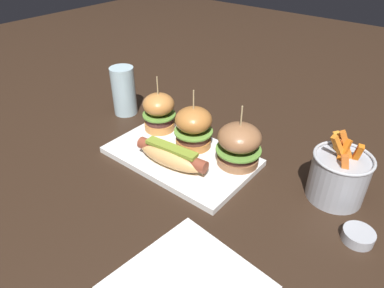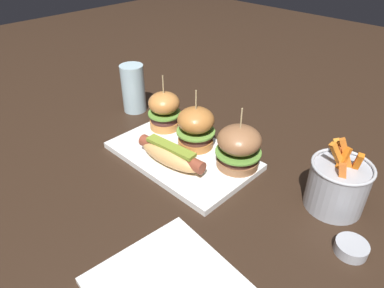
% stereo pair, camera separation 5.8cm
% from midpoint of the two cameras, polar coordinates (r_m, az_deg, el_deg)
% --- Properties ---
extents(ground_plane, '(3.00, 3.00, 0.00)m').
position_cam_midpoint_polar(ground_plane, '(0.79, 0.41, -2.40)').
color(ground_plane, black).
extents(platter_main, '(0.33, 0.20, 0.01)m').
position_cam_midpoint_polar(platter_main, '(0.79, 0.41, -1.99)').
color(platter_main, white).
rests_on(platter_main, ground).
extents(hot_dog, '(0.17, 0.07, 0.05)m').
position_cam_midpoint_polar(hot_dog, '(0.74, -1.27, -1.81)').
color(hot_dog, '#E0A662').
rests_on(hot_dog, platter_main).
extents(slider_left, '(0.08, 0.08, 0.14)m').
position_cam_midpoint_polar(slider_left, '(0.86, -2.67, 5.58)').
color(slider_left, '#C9803F').
rests_on(slider_left, platter_main).
extents(slider_center, '(0.09, 0.09, 0.14)m').
position_cam_midpoint_polar(slider_center, '(0.79, 2.57, 2.83)').
color(slider_center, '#B87235').
rests_on(slider_center, platter_main).
extents(slider_right, '(0.10, 0.10, 0.14)m').
position_cam_midpoint_polar(slider_right, '(0.73, 10.02, -0.49)').
color(slider_right, '#96633F').
rests_on(slider_right, platter_main).
extents(fries_bucket, '(0.11, 0.11, 0.14)m').
position_cam_midpoint_polar(fries_bucket, '(0.70, 25.21, -6.19)').
color(fries_bucket, '#A8AAB2').
rests_on(fries_bucket, ground).
extents(sauce_ramekin, '(0.05, 0.05, 0.02)m').
position_cam_midpoint_polar(sauce_ramekin, '(0.66, 27.34, -15.11)').
color(sauce_ramekin, '#A8AAB2').
rests_on(sauce_ramekin, ground).
extents(side_plate, '(0.22, 0.22, 0.01)m').
position_cam_midpoint_polar(side_plate, '(0.55, -0.84, -22.92)').
color(side_plate, white).
rests_on(side_plate, ground).
extents(water_glass, '(0.06, 0.06, 0.13)m').
position_cam_midpoint_polar(water_glass, '(0.97, -8.01, 9.08)').
color(water_glass, silver).
rests_on(water_glass, ground).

